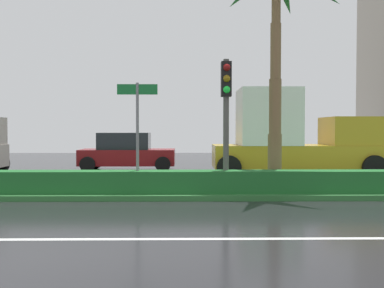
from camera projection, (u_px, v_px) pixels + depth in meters
ground_plane at (101, 189)px, 14.70m from camera, size 90.00×42.00×0.10m
near_lane_divider_stripe at (25, 239)px, 7.71m from camera, size 81.00×0.14×0.01m
median_strip at (95, 189)px, 13.70m from camera, size 85.50×4.00×0.15m
median_hedge at (85, 182)px, 12.29m from camera, size 76.50×0.70×0.60m
traffic_signal_median_right at (226, 101)px, 12.47m from camera, size 0.28×0.43×3.67m
street_name_sign at (137, 122)px, 12.32m from camera, size 1.10×0.08×3.00m
car_in_traffic_leading at (127, 152)px, 20.69m from camera, size 4.30×2.02×1.72m
box_truck_following at (292, 138)px, 17.83m from camera, size 6.40×2.64×3.46m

